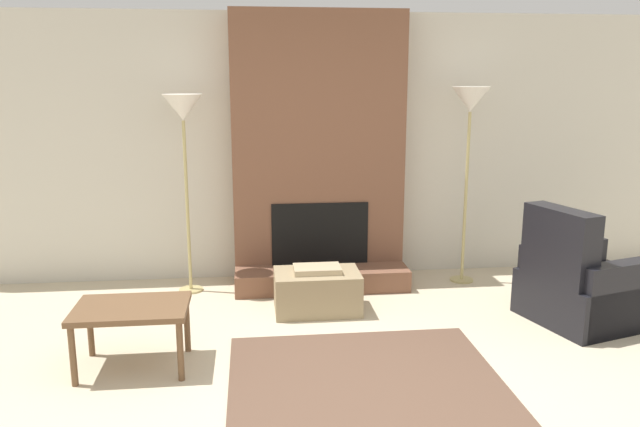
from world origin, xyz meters
The scene contains 9 objects.
ground_plane centered at (0.00, 0.00, 0.00)m, with size 24.00×24.00×0.00m, color beige.
wall_back centered at (0.00, 2.89, 1.30)m, with size 7.75×0.06×2.60m, color beige.
fireplace centered at (0.00, 2.67, 1.19)m, with size 1.65×0.69×2.60m.
ottoman centered at (-0.11, 1.81, 0.18)m, with size 0.73×0.47×0.40m.
armchair centered at (2.06, 1.35, 0.29)m, with size 1.14×1.05×0.98m.
side_table centered at (-1.49, 0.88, 0.40)m, with size 0.77×0.54×0.45m.
floor_lamp_left centered at (-1.24, 2.47, 1.63)m, with size 0.36×0.36×1.84m.
floor_lamp_right centered at (1.42, 2.47, 1.69)m, with size 0.36×0.36×1.90m.
area_rug centered at (0.08, 0.43, 0.01)m, with size 1.82×1.69×0.01m, color brown.
Camera 1 is at (-0.65, -3.27, 1.98)m, focal length 35.00 mm.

